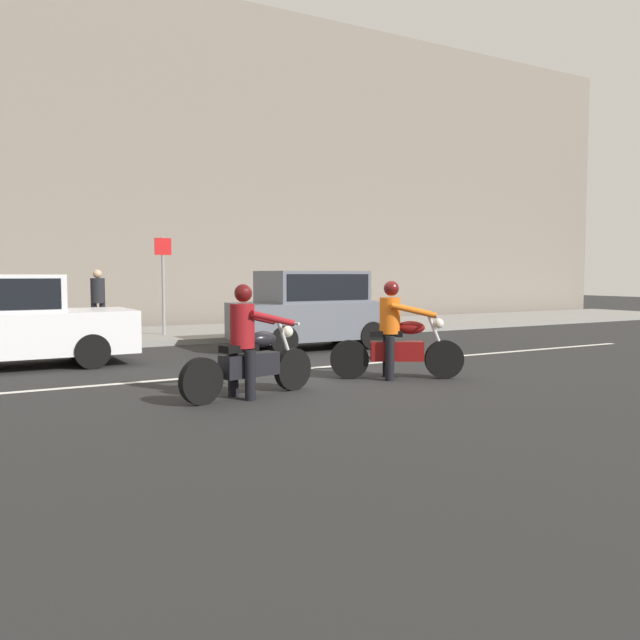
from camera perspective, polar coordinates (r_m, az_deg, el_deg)
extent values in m
plane|color=#262626|center=(11.15, 1.14, -4.85)|extent=(80.00, 80.00, 0.00)
cube|color=gray|center=(18.43, -11.71, -1.19)|extent=(40.00, 4.40, 0.14)
cube|color=slate|center=(21.91, -14.74, 13.34)|extent=(40.00, 1.40, 10.63)
cube|color=silver|center=(11.76, -2.60, -4.37)|extent=(18.00, 0.14, 0.01)
cylinder|color=black|center=(10.92, 10.85, -3.42)|extent=(0.62, 0.42, 0.64)
cylinder|color=black|center=(10.73, 2.60, -3.48)|extent=(0.62, 0.42, 0.64)
cylinder|color=silver|center=(10.86, 10.26, -1.50)|extent=(0.35, 0.23, 0.80)
cube|color=maroon|center=(10.78, 6.77, -2.72)|extent=(0.89, 0.67, 0.32)
ellipsoid|color=maroon|center=(10.77, 7.95, -0.66)|extent=(0.54, 0.45, 0.22)
cube|color=black|center=(10.73, 5.83, -1.20)|extent=(0.57, 0.47, 0.10)
cylinder|color=silver|center=(10.82, 9.97, 0.45)|extent=(0.38, 0.63, 0.04)
sphere|color=silver|center=(10.84, 10.38, -0.29)|extent=(0.17, 0.17, 0.17)
cylinder|color=silver|center=(10.92, 5.10, -3.26)|extent=(0.64, 0.41, 0.07)
cylinder|color=black|center=(10.58, 6.14, -3.37)|extent=(0.20, 0.20, 0.73)
cylinder|color=black|center=(10.97, 5.91, -3.10)|extent=(0.20, 0.20, 0.73)
cylinder|color=orange|center=(10.71, 6.16, 0.38)|extent=(0.46, 0.46, 0.59)
cylinder|color=orange|center=(10.54, 8.25, 0.82)|extent=(0.69, 0.44, 0.25)
cylinder|color=orange|center=(10.97, 7.91, 0.95)|extent=(0.69, 0.44, 0.25)
sphere|color=tan|center=(10.70, 6.28, 2.61)|extent=(0.20, 0.20, 0.20)
sphere|color=#510F0F|center=(10.70, 6.28, 2.77)|extent=(0.25, 0.25, 0.25)
cylinder|color=black|center=(9.68, -2.41, -4.33)|extent=(0.64, 0.26, 0.63)
cylinder|color=black|center=(8.74, -10.39, -5.30)|extent=(0.64, 0.26, 0.63)
cylinder|color=silver|center=(9.56, -2.97, -2.31)|extent=(0.36, 0.14, 0.77)
cube|color=black|center=(9.17, -6.20, -3.94)|extent=(0.92, 0.48, 0.32)
ellipsoid|color=black|center=(9.26, -5.13, -1.68)|extent=(0.52, 0.34, 0.22)
cube|color=black|center=(9.03, -7.13, -2.48)|extent=(0.56, 0.35, 0.10)
cylinder|color=silver|center=(9.49, -3.25, -0.21)|extent=(0.20, 0.69, 0.04)
sphere|color=silver|center=(9.55, -2.88, -1.03)|extent=(0.17, 0.17, 0.17)
cylinder|color=silver|center=(9.14, -8.31, -4.74)|extent=(0.70, 0.23, 0.07)
cylinder|color=black|center=(8.95, -6.15, -4.87)|extent=(0.18, 0.18, 0.68)
cylinder|color=black|center=(9.27, -7.64, -4.57)|extent=(0.18, 0.18, 0.68)
cylinder|color=maroon|center=(9.04, -6.84, -0.53)|extent=(0.41, 0.41, 0.61)
cylinder|color=maroon|center=(9.08, -4.15, 0.13)|extent=(0.76, 0.26, 0.26)
cylinder|color=maroon|center=(9.43, -5.83, 0.26)|extent=(0.76, 0.26, 0.26)
sphere|color=tan|center=(9.03, -6.76, 2.17)|extent=(0.20, 0.20, 0.20)
sphere|color=#510F0F|center=(9.03, -6.76, 2.36)|extent=(0.25, 0.25, 0.25)
cube|color=silver|center=(13.16, -26.27, -1.10)|extent=(4.67, 1.76, 0.80)
cylinder|color=black|center=(13.36, -20.01, -2.24)|extent=(0.64, 1.82, 0.64)
cube|color=slate|center=(15.03, -0.73, -0.02)|extent=(3.64, 1.70, 0.84)
cube|color=slate|center=(14.99, -0.73, 2.95)|extent=(2.25, 1.56, 0.72)
cube|color=black|center=(14.99, -0.73, 2.95)|extent=(2.07, 1.59, 0.58)
cylinder|color=black|center=(15.63, 2.89, -1.12)|extent=(0.64, 1.76, 0.64)
cylinder|color=black|center=(14.55, -4.62, -1.51)|extent=(0.64, 1.76, 0.64)
cylinder|color=gray|center=(17.51, -13.60, 2.93)|extent=(0.08, 0.08, 2.56)
cube|color=red|center=(17.49, -13.63, 6.30)|extent=(0.44, 0.03, 0.44)
cylinder|color=black|center=(16.82, -19.21, -0.09)|extent=(0.14, 0.14, 0.88)
cylinder|color=black|center=(16.85, -18.55, -0.07)|extent=(0.14, 0.14, 0.88)
cylinder|color=black|center=(16.80, -18.94, 2.46)|extent=(0.34, 0.34, 0.61)
sphere|color=tan|center=(16.80, -18.97, 3.86)|extent=(0.21, 0.21, 0.21)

